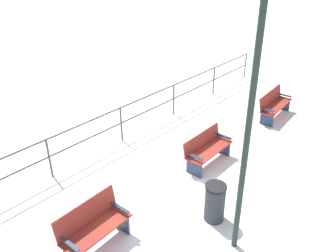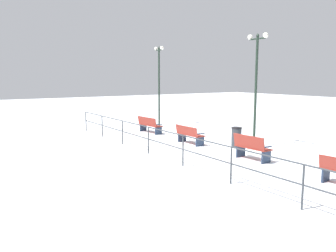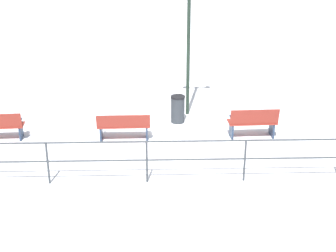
{
  "view_description": "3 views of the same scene",
  "coord_description": "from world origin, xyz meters",
  "px_view_note": "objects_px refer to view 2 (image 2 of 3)",
  "views": [
    {
      "loc": [
        4.22,
        -4.65,
        5.26
      ],
      "look_at": [
        -1.59,
        2.02,
        0.54
      ],
      "focal_mm": 37.1,
      "sensor_mm": 36.0,
      "label": 1
    },
    {
      "loc": [
        -9.51,
        -10.67,
        3.07
      ],
      "look_at": [
        -1.43,
        1.64,
        0.97
      ],
      "focal_mm": 37.1,
      "sensor_mm": 36.0,
      "label": 2
    },
    {
      "loc": [
        -13.26,
        1.0,
        5.8
      ],
      "look_at": [
        -1.56,
        0.64,
        1.01
      ],
      "focal_mm": 52.42,
      "sensor_mm": 36.0,
      "label": 3
    }
  ],
  "objects_px": {
    "bench_third": "(189,134)",
    "lamppost_far": "(159,74)",
    "lamppost_middle": "(256,73)",
    "bench_fourth": "(149,125)",
    "trash_bin": "(236,137)",
    "bench_second": "(252,147)"
  },
  "relations": [
    {
      "from": "lamppost_far",
      "to": "trash_bin",
      "type": "bearing_deg",
      "value": -95.45
    },
    {
      "from": "bench_fourth",
      "to": "lamppost_far",
      "type": "height_order",
      "value": "lamppost_far"
    },
    {
      "from": "bench_third",
      "to": "lamppost_far",
      "type": "distance_m",
      "value": 6.91
    },
    {
      "from": "bench_fourth",
      "to": "trash_bin",
      "type": "height_order",
      "value": "bench_fourth"
    },
    {
      "from": "bench_fourth",
      "to": "lamppost_far",
      "type": "bearing_deg",
      "value": 43.68
    },
    {
      "from": "bench_second",
      "to": "bench_third",
      "type": "xyz_separation_m",
      "value": [
        -0.05,
        3.76,
        -0.04
      ]
    },
    {
      "from": "bench_fourth",
      "to": "trash_bin",
      "type": "distance_m",
      "value": 5.55
    },
    {
      "from": "trash_bin",
      "to": "lamppost_middle",
      "type": "bearing_deg",
      "value": -26.21
    },
    {
      "from": "lamppost_middle",
      "to": "trash_bin",
      "type": "xyz_separation_m",
      "value": [
        -0.73,
        0.36,
        -2.79
      ]
    },
    {
      "from": "lamppost_middle",
      "to": "lamppost_far",
      "type": "relative_size",
      "value": 0.99
    },
    {
      "from": "bench_second",
      "to": "trash_bin",
      "type": "relative_size",
      "value": 1.64
    },
    {
      "from": "lamppost_middle",
      "to": "trash_bin",
      "type": "distance_m",
      "value": 2.9
    },
    {
      "from": "bench_second",
      "to": "bench_third",
      "type": "bearing_deg",
      "value": 88.55
    },
    {
      "from": "bench_fourth",
      "to": "trash_bin",
      "type": "bearing_deg",
      "value": -80.59
    },
    {
      "from": "bench_second",
      "to": "bench_fourth",
      "type": "xyz_separation_m",
      "value": [
        0.02,
        7.52,
        -0.02
      ]
    },
    {
      "from": "bench_third",
      "to": "lamppost_far",
      "type": "bearing_deg",
      "value": 69.86
    },
    {
      "from": "bench_second",
      "to": "bench_third",
      "type": "relative_size",
      "value": 0.93
    },
    {
      "from": "bench_third",
      "to": "lamppost_middle",
      "type": "distance_m",
      "value": 4.01
    },
    {
      "from": "bench_third",
      "to": "trash_bin",
      "type": "distance_m",
      "value": 2.12
    },
    {
      "from": "bench_third",
      "to": "lamppost_middle",
      "type": "xyz_separation_m",
      "value": [
        2.08,
        -1.99,
        2.78
      ]
    },
    {
      "from": "bench_second",
      "to": "lamppost_middle",
      "type": "bearing_deg",
      "value": 38.89
    },
    {
      "from": "bench_fourth",
      "to": "trash_bin",
      "type": "xyz_separation_m",
      "value": [
        1.29,
        -5.39,
        -0.02
      ]
    }
  ]
}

